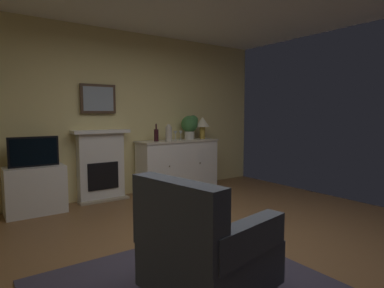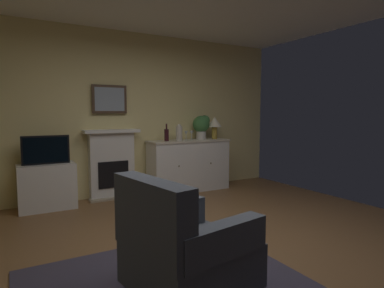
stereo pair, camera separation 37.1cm
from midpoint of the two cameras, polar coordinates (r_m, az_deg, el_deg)
ground_plane at (r=3.38m, az=2.13°, el=-19.03°), size 5.72×5.38×0.10m
wall_rear at (r=5.44m, az=-15.23°, el=5.08°), size 5.72×0.06×2.68m
fireplace_unit at (r=5.27m, az=-17.75°, el=-3.61°), size 0.87×0.30×1.10m
framed_picture at (r=5.26m, az=-18.22°, el=7.59°), size 0.55×0.04×0.45m
sideboard_cabinet at (r=5.66m, az=-4.40°, el=-3.80°), size 1.45×0.49×0.89m
table_lamp at (r=5.89m, az=0.06°, el=3.65°), size 0.26×0.26×0.40m
wine_bottle at (r=5.39m, az=-8.31°, el=1.60°), size 0.08×0.08×0.29m
wine_glass_left at (r=5.53m, az=-4.87°, el=1.88°), size 0.07×0.07×0.16m
wine_glass_center at (r=5.59m, az=-3.91°, el=1.93°), size 0.07×0.07×0.16m
vase_decorative at (r=5.45m, az=-6.10°, el=2.01°), size 0.11×0.11×0.28m
tv_cabinet at (r=4.95m, az=-27.97°, el=-7.20°), size 0.75×0.42×0.65m
tv_set at (r=4.85m, az=-28.21°, el=-1.21°), size 0.62×0.07×0.40m
potted_plant_small at (r=5.79m, az=-2.19°, el=3.39°), size 0.30×0.30×0.43m
armchair at (r=2.42m, az=-2.42°, el=-18.15°), size 0.93×0.89×0.92m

